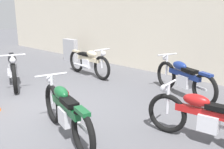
{
  "coord_description": "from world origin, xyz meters",
  "views": [
    {
      "loc": [
        4.49,
        -2.57,
        2.06
      ],
      "look_at": [
        0.64,
        1.61,
        0.55
      ],
      "focal_mm": 40.68,
      "sensor_mm": 36.0,
      "label": 1
    }
  ],
  "objects_px": {
    "motorcycle_black": "(13,69)",
    "helmet": "(63,94)",
    "motorcycle_red": "(205,118)",
    "stone_marker": "(70,50)",
    "motorcycle_cream": "(89,62)",
    "motorcycle_green": "(65,111)",
    "motorcycle_blue": "(183,78)"
  },
  "relations": [
    {
      "from": "motorcycle_black",
      "to": "motorcycle_green",
      "type": "bearing_deg",
      "value": 11.35
    },
    {
      "from": "helmet",
      "to": "motorcycle_cream",
      "type": "bearing_deg",
      "value": 122.33
    },
    {
      "from": "helmet",
      "to": "motorcycle_green",
      "type": "bearing_deg",
      "value": -35.28
    },
    {
      "from": "stone_marker",
      "to": "motorcycle_green",
      "type": "relative_size",
      "value": 0.43
    },
    {
      "from": "motorcycle_blue",
      "to": "motorcycle_red",
      "type": "bearing_deg",
      "value": 147.83
    },
    {
      "from": "motorcycle_black",
      "to": "motorcycle_red",
      "type": "bearing_deg",
      "value": 30.65
    },
    {
      "from": "motorcycle_blue",
      "to": "motorcycle_red",
      "type": "distance_m",
      "value": 2.2
    },
    {
      "from": "motorcycle_green",
      "to": "motorcycle_cream",
      "type": "bearing_deg",
      "value": -30.96
    },
    {
      "from": "motorcycle_green",
      "to": "motorcycle_black",
      "type": "relative_size",
      "value": 0.99
    },
    {
      "from": "motorcycle_black",
      "to": "helmet",
      "type": "bearing_deg",
      "value": 31.14
    },
    {
      "from": "stone_marker",
      "to": "motorcycle_black",
      "type": "distance_m",
      "value": 3.46
    },
    {
      "from": "motorcycle_green",
      "to": "motorcycle_red",
      "type": "relative_size",
      "value": 1.02
    },
    {
      "from": "stone_marker",
      "to": "motorcycle_blue",
      "type": "xyz_separation_m",
      "value": [
        5.27,
        -0.81,
        0.02
      ]
    },
    {
      "from": "motorcycle_red",
      "to": "motorcycle_blue",
      "type": "bearing_deg",
      "value": -60.57
    },
    {
      "from": "motorcycle_red",
      "to": "motorcycle_black",
      "type": "distance_m",
      "value": 5.09
    },
    {
      "from": "stone_marker",
      "to": "motorcycle_cream",
      "type": "bearing_deg",
      "value": -25.39
    },
    {
      "from": "motorcycle_black",
      "to": "stone_marker",
      "type": "bearing_deg",
      "value": 140.28
    },
    {
      "from": "motorcycle_blue",
      "to": "stone_marker",
      "type": "bearing_deg",
      "value": 13.39
    },
    {
      "from": "motorcycle_cream",
      "to": "motorcycle_green",
      "type": "relative_size",
      "value": 1.02
    },
    {
      "from": "motorcycle_green",
      "to": "motorcycle_red",
      "type": "height_order",
      "value": "motorcycle_green"
    },
    {
      "from": "motorcycle_cream",
      "to": "motorcycle_green",
      "type": "bearing_deg",
      "value": -41.92
    },
    {
      "from": "motorcycle_cream",
      "to": "motorcycle_black",
      "type": "bearing_deg",
      "value": -103.73
    },
    {
      "from": "helmet",
      "to": "motorcycle_red",
      "type": "bearing_deg",
      "value": 5.64
    },
    {
      "from": "stone_marker",
      "to": "motorcycle_red",
      "type": "relative_size",
      "value": 0.44
    },
    {
      "from": "helmet",
      "to": "motorcycle_black",
      "type": "bearing_deg",
      "value": -173.58
    },
    {
      "from": "motorcycle_blue",
      "to": "motorcycle_green",
      "type": "xyz_separation_m",
      "value": [
        -0.45,
        -3.1,
        -0.0
      ]
    },
    {
      "from": "helmet",
      "to": "motorcycle_cream",
      "type": "height_order",
      "value": "motorcycle_cream"
    },
    {
      "from": "helmet",
      "to": "motorcycle_cream",
      "type": "distance_m",
      "value": 2.21
    },
    {
      "from": "helmet",
      "to": "motorcycle_blue",
      "type": "bearing_deg",
      "value": 48.3
    },
    {
      "from": "stone_marker",
      "to": "motorcycle_green",
      "type": "distance_m",
      "value": 6.2
    },
    {
      "from": "helmet",
      "to": "motorcycle_cream",
      "type": "xyz_separation_m",
      "value": [
        -1.17,
        1.85,
        0.31
      ]
    },
    {
      "from": "helmet",
      "to": "motorcycle_blue",
      "type": "height_order",
      "value": "motorcycle_blue"
    }
  ]
}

